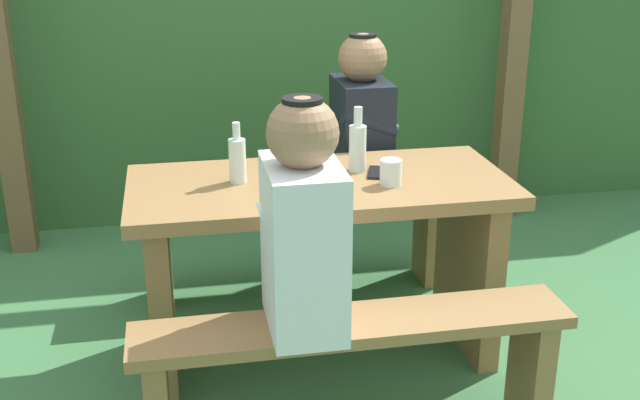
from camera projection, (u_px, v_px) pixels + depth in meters
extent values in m
plane|color=#3C6D41|center=(320.00, 352.00, 3.13)|extent=(12.00, 12.00, 0.00)
cube|color=#345F2F|center=(258.00, 21.00, 4.48)|extent=(6.40, 0.69, 2.12)
cube|color=brown|center=(1.00, 66.00, 3.75)|extent=(0.12, 0.12, 1.91)
cube|color=brown|center=(514.00, 49.00, 4.22)|extent=(0.12, 0.12, 1.91)
cube|color=olive|center=(320.00, 187.00, 2.88)|extent=(1.40, 0.64, 0.05)
cube|color=olive|center=(161.00, 289.00, 2.90)|extent=(0.08, 0.54, 0.68)
cube|color=olive|center=(468.00, 263.00, 3.12)|extent=(0.08, 0.54, 0.68)
cube|color=olive|center=(354.00, 325.00, 2.46)|extent=(1.40, 0.24, 0.04)
cube|color=olive|center=(531.00, 367.00, 2.65)|extent=(0.07, 0.22, 0.41)
cube|color=olive|center=(296.00, 202.00, 3.49)|extent=(1.40, 0.24, 0.04)
cube|color=olive|center=(159.00, 260.00, 3.46)|extent=(0.07, 0.22, 0.41)
cube|color=olive|center=(427.00, 239.00, 3.68)|extent=(0.07, 0.22, 0.41)
cube|color=silver|center=(303.00, 248.00, 2.34)|extent=(0.22, 0.34, 0.52)
sphere|color=#936B4C|center=(303.00, 133.00, 2.21)|extent=(0.21, 0.21, 0.21)
cylinder|color=black|center=(302.00, 102.00, 2.18)|extent=(0.12, 0.12, 0.02)
cylinder|color=silver|center=(296.00, 199.00, 2.43)|extent=(0.25, 0.07, 0.15)
cube|color=black|center=(361.00, 138.00, 3.45)|extent=(0.22, 0.34, 0.52)
sphere|color=#936B4C|center=(363.00, 58.00, 3.32)|extent=(0.21, 0.21, 0.21)
cylinder|color=black|center=(363.00, 37.00, 3.29)|extent=(0.12, 0.12, 0.02)
cylinder|color=black|center=(369.00, 124.00, 3.28)|extent=(0.25, 0.07, 0.15)
cylinder|color=silver|center=(391.00, 172.00, 2.81)|extent=(0.08, 0.08, 0.09)
cylinder|color=silver|center=(358.00, 149.00, 2.95)|extent=(0.07, 0.07, 0.18)
cylinder|color=silver|center=(358.00, 117.00, 2.91)|extent=(0.03, 0.03, 0.07)
cylinder|color=silver|center=(237.00, 161.00, 2.83)|extent=(0.06, 0.06, 0.16)
cylinder|color=silver|center=(236.00, 131.00, 2.79)|extent=(0.03, 0.03, 0.06)
cylinder|color=silver|center=(315.00, 156.00, 2.87)|extent=(0.06, 0.06, 0.17)
cylinder|color=silver|center=(315.00, 127.00, 2.84)|extent=(0.02, 0.02, 0.05)
cube|color=black|center=(378.00, 173.00, 2.94)|extent=(0.11, 0.15, 0.01)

